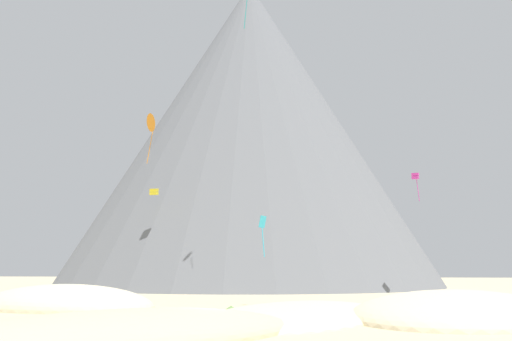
% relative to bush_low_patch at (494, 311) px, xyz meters
% --- Properties ---
extents(ground_plane, '(400.00, 400.00, 0.00)m').
position_rel_bush_low_patch_xyz_m(ground_plane, '(-19.59, -16.62, -0.24)').
color(ground_plane, '#CCBA8E').
extents(dune_foreground_left, '(19.49, 25.49, 3.89)m').
position_rel_bush_low_patch_xyz_m(dune_foreground_left, '(-3.55, -4.35, -0.24)').
color(dune_foreground_left, beige).
rests_on(dune_foreground_left, ground_plane).
extents(dune_midground, '(16.30, 28.54, 1.78)m').
position_rel_bush_low_patch_xyz_m(dune_midground, '(-14.68, -4.55, -0.24)').
color(dune_midground, beige).
rests_on(dune_midground, ground_plane).
extents(dune_back_low, '(20.47, 17.61, 4.19)m').
position_rel_bush_low_patch_xyz_m(dune_back_low, '(-35.68, 0.64, -0.24)').
color(dune_back_low, beige).
rests_on(dune_back_low, ground_plane).
extents(bush_low_patch, '(1.96, 1.96, 0.48)m').
position_rel_bush_low_patch_xyz_m(bush_low_patch, '(0.00, 0.00, 0.00)').
color(bush_low_patch, '#477238').
rests_on(bush_low_patch, ground_plane).
extents(bush_scatter_east, '(1.66, 1.66, 0.58)m').
position_rel_bush_low_patch_xyz_m(bush_scatter_east, '(-17.72, -12.59, 0.05)').
color(bush_scatter_east, '#568442').
rests_on(bush_scatter_east, ground_plane).
extents(bush_near_right, '(2.26, 2.26, 0.69)m').
position_rel_bush_low_patch_xyz_m(bush_near_right, '(-19.89, -4.28, 0.10)').
color(bush_near_right, '#668C4C').
rests_on(bush_near_right, ground_plane).
extents(bush_near_left, '(2.82, 2.82, 0.75)m').
position_rel_bush_low_patch_xyz_m(bush_near_left, '(-20.36, -14.48, 0.14)').
color(bush_near_left, '#477238').
rests_on(bush_near_left, ground_plane).
extents(rock_massif, '(103.47, 103.47, 62.51)m').
position_rel_bush_low_patch_xyz_m(rock_massif, '(-31.75, 66.90, 29.06)').
color(rock_massif, slate).
rests_on(rock_massif, ground_plane).
extents(kite_cyan_low, '(0.66, 1.01, 3.88)m').
position_rel_bush_low_patch_xyz_m(kite_cyan_low, '(-18.97, 6.20, 7.17)').
color(kite_cyan_low, '#33BCDB').
extents(kite_magenta_mid, '(1.13, 1.15, 4.02)m').
position_rel_bush_low_patch_xyz_m(kite_magenta_mid, '(-1.48, 35.11, 15.93)').
color(kite_magenta_mid, '#D1339E').
extents(kite_yellow_mid, '(1.14, 1.18, 1.05)m').
position_rel_bush_low_patch_xyz_m(kite_yellow_mid, '(-39.35, 34.49, 14.43)').
color(kite_yellow_mid, yellow).
extents(kite_orange_mid, '(2.20, 2.25, 6.57)m').
position_rel_bush_low_patch_xyz_m(kite_orange_mid, '(-35.56, 21.63, 21.62)').
color(kite_orange_mid, orange).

